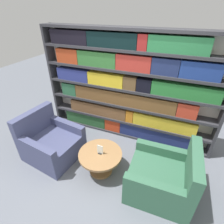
% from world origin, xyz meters
% --- Properties ---
extents(ground_plane, '(14.00, 14.00, 0.00)m').
position_xyz_m(ground_plane, '(0.00, 0.00, 0.00)').
color(ground_plane, slate).
extents(bookshelf, '(3.55, 0.30, 2.24)m').
position_xyz_m(bookshelf, '(-0.01, 1.38, 1.11)').
color(bookshelf, silver).
rests_on(bookshelf, ground_plane).
extents(armchair_left, '(1.04, 0.98, 0.89)m').
position_xyz_m(armchair_left, '(-1.10, 0.18, 0.29)').
color(armchair_left, '#42476B').
rests_on(armchair_left, ground_plane).
extents(armchair_right, '(0.96, 0.89, 0.89)m').
position_xyz_m(armchair_right, '(1.01, 0.17, 0.29)').
color(armchair_right, '#336047').
rests_on(armchair_right, ground_plane).
extents(coffee_table, '(0.74, 0.74, 0.42)m').
position_xyz_m(coffee_table, '(-0.05, 0.17, 0.30)').
color(coffee_table, olive).
rests_on(coffee_table, ground_plane).
extents(table_sign, '(0.10, 0.06, 0.17)m').
position_xyz_m(table_sign, '(-0.05, 0.17, 0.50)').
color(table_sign, black).
rests_on(table_sign, coffee_table).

